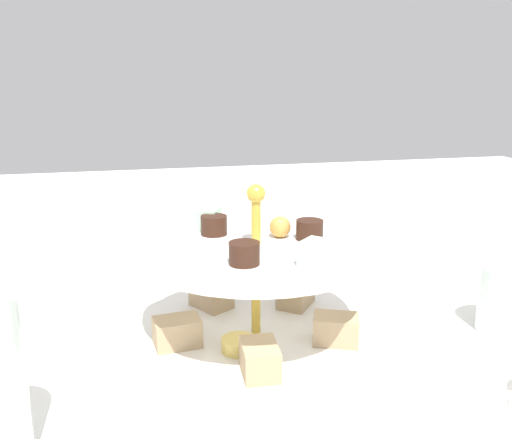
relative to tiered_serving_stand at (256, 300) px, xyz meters
name	(u,v)px	position (x,y,z in m)	size (l,w,h in m)	color
ground_plane	(256,340)	(0.00, 0.00, -0.05)	(2.40, 2.40, 0.00)	white
tiered_serving_stand	(256,300)	(0.00, 0.00, 0.00)	(0.31, 0.31, 0.18)	white
water_glass_short_left	(507,300)	(0.04, 0.29, -0.01)	(0.06, 0.06, 0.08)	silver
butter_knife_left	(67,277)	(-0.25, -0.22, -0.05)	(0.17, 0.01, 0.00)	silver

